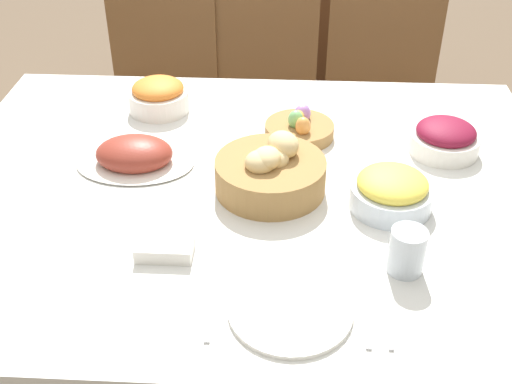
# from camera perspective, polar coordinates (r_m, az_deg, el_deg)

# --- Properties ---
(dining_table) EXTENTS (1.52, 1.18, 0.78)m
(dining_table) POSITION_cam_1_polar(r_m,az_deg,el_deg) (1.78, -0.49, -9.75)
(dining_table) COLOR silver
(dining_table) RESTS_ON ground
(chair_far_right) EXTENTS (0.47, 0.47, 1.00)m
(chair_far_right) POSITION_cam_1_polar(r_m,az_deg,el_deg) (2.50, 10.76, 7.82)
(chair_far_right) COLOR brown
(chair_far_right) RESTS_ON ground
(chair_far_left) EXTENTS (0.45, 0.45, 1.00)m
(chair_far_left) POSITION_cam_1_polar(r_m,az_deg,el_deg) (2.53, -8.58, 8.33)
(chair_far_left) COLOR brown
(chair_far_left) RESTS_ON ground
(chair_far_center) EXTENTS (0.43, 0.43, 1.00)m
(chair_far_center) POSITION_cam_1_polar(r_m,az_deg,el_deg) (2.48, 0.51, 8.21)
(chair_far_center) COLOR brown
(chair_far_center) RESTS_ON ground
(sideboard) EXTENTS (1.28, 0.44, 0.94)m
(sideboard) POSITION_cam_1_polar(r_m,az_deg,el_deg) (3.26, 3.72, 13.72)
(sideboard) COLOR #4C2D19
(sideboard) RESTS_ON ground
(bread_basket) EXTENTS (0.26, 0.26, 0.13)m
(bread_basket) POSITION_cam_1_polar(r_m,az_deg,el_deg) (1.49, 1.31, 1.83)
(bread_basket) COLOR #9E7542
(bread_basket) RESTS_ON dining_table
(egg_basket) EXTENTS (0.18, 0.18, 0.08)m
(egg_basket) POSITION_cam_1_polar(r_m,az_deg,el_deg) (1.72, 3.90, 5.78)
(egg_basket) COLOR #9E7542
(egg_basket) RESTS_ON dining_table
(ham_platter) EXTENTS (0.29, 0.21, 0.08)m
(ham_platter) POSITION_cam_1_polar(r_m,az_deg,el_deg) (1.62, -10.75, 3.20)
(ham_platter) COLOR silver
(ham_platter) RESTS_ON dining_table
(pineapple_bowl) EXTENTS (0.19, 0.19, 0.09)m
(pineapple_bowl) POSITION_cam_1_polar(r_m,az_deg,el_deg) (1.47, 11.96, 0.09)
(pineapple_bowl) COLOR silver
(pineapple_bowl) RESTS_ON dining_table
(beet_salad_bowl) EXTENTS (0.18, 0.18, 0.09)m
(beet_salad_bowl) POSITION_cam_1_polar(r_m,az_deg,el_deg) (1.71, 16.45, 4.62)
(beet_salad_bowl) COLOR silver
(beet_salad_bowl) RESTS_ON dining_table
(carrot_bowl) EXTENTS (0.17, 0.17, 0.09)m
(carrot_bowl) POSITION_cam_1_polar(r_m,az_deg,el_deg) (1.86, -8.66, 8.44)
(carrot_bowl) COLOR silver
(carrot_bowl) RESTS_ON dining_table
(dinner_plate) EXTENTS (0.23, 0.23, 0.01)m
(dinner_plate) POSITION_cam_1_polar(r_m,az_deg,el_deg) (1.21, 3.07, -10.41)
(dinner_plate) COLOR silver
(dinner_plate) RESTS_ON dining_table
(fork) EXTENTS (0.02, 0.17, 0.00)m
(fork) POSITION_cam_1_polar(r_m,az_deg,el_deg) (1.21, -3.73, -10.23)
(fork) COLOR silver
(fork) RESTS_ON dining_table
(knife) EXTENTS (0.02, 0.17, 0.00)m
(knife) POSITION_cam_1_polar(r_m,az_deg,el_deg) (1.22, 9.85, -10.62)
(knife) COLOR silver
(knife) RESTS_ON dining_table
(spoon) EXTENTS (0.02, 0.17, 0.00)m
(spoon) POSITION_cam_1_polar(r_m,az_deg,el_deg) (1.22, 11.27, -10.62)
(spoon) COLOR silver
(spoon) RESTS_ON dining_table
(drinking_cup) EXTENTS (0.07, 0.07, 0.10)m
(drinking_cup) POSITION_cam_1_polar(r_m,az_deg,el_deg) (1.29, 13.26, -5.13)
(drinking_cup) COLOR silver
(drinking_cup) RESTS_ON dining_table
(butter_dish) EXTENTS (0.12, 0.07, 0.03)m
(butter_dish) POSITION_cam_1_polar(r_m,az_deg,el_deg) (1.33, -8.10, -4.95)
(butter_dish) COLOR silver
(butter_dish) RESTS_ON dining_table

